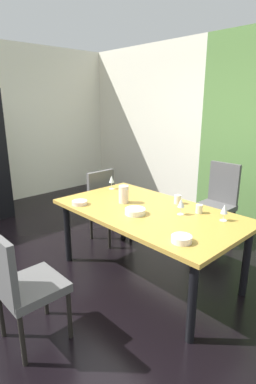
% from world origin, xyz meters
% --- Properties ---
extents(ground_plane, '(6.02, 5.37, 0.02)m').
position_xyz_m(ground_plane, '(0.00, 0.00, -0.01)').
color(ground_plane, black).
extents(back_panel_interior, '(2.73, 0.10, 2.78)m').
position_xyz_m(back_panel_interior, '(-1.64, 2.64, 1.39)').
color(back_panel_interior, '#EDE6CE').
rests_on(back_panel_interior, ground_plane).
extents(dining_table, '(1.91, 1.06, 0.75)m').
position_xyz_m(dining_table, '(0.58, 0.43, 0.67)').
color(dining_table, gold).
rests_on(dining_table, ground_plane).
extents(chair_left_far, '(0.44, 0.44, 0.91)m').
position_xyz_m(chair_left_far, '(-0.44, 0.73, 0.52)').
color(chair_left_far, '#565454').
rests_on(chair_left_far, ground_plane).
extents(chair_head_near, '(0.44, 0.44, 0.94)m').
position_xyz_m(chair_head_near, '(0.58, -0.93, 0.53)').
color(chair_head_near, '#565454').
rests_on(chair_head_near, ground_plane).
extents(chair_head_far, '(0.44, 0.45, 1.03)m').
position_xyz_m(chair_head_far, '(0.58, 1.79, 0.56)').
color(chair_head_far, '#565454').
rests_on(chair_head_far, ground_plane).
extents(wine_glass_corner, '(0.07, 0.07, 0.16)m').
position_xyz_m(wine_glass_corner, '(0.88, 0.56, 0.86)').
color(wine_glass_corner, silver).
rests_on(wine_glass_corner, dining_table).
extents(wine_glass_north, '(0.07, 0.07, 0.17)m').
position_xyz_m(wine_glass_north, '(-0.25, 0.64, 0.87)').
color(wine_glass_north, silver).
rests_on(wine_glass_north, dining_table).
extents(wine_glass_east, '(0.07, 0.07, 0.15)m').
position_xyz_m(wine_glass_east, '(1.24, 0.71, 0.86)').
color(wine_glass_east, silver).
rests_on(wine_glass_east, dining_table).
extents(serving_bowl_left, '(0.20, 0.20, 0.05)m').
position_xyz_m(serving_bowl_left, '(0.57, 0.25, 0.78)').
color(serving_bowl_left, white).
rests_on(serving_bowl_left, dining_table).
extents(serving_bowl_center, '(0.16, 0.16, 0.04)m').
position_xyz_m(serving_bowl_center, '(-0.03, 0.02, 0.77)').
color(serving_bowl_center, silver).
rests_on(serving_bowl_center, dining_table).
extents(serving_bowl_west, '(0.16, 0.16, 0.05)m').
position_xyz_m(serving_bowl_west, '(1.25, 0.08, 0.77)').
color(serving_bowl_west, white).
rests_on(serving_bowl_west, dining_table).
extents(cup_near_window, '(0.07, 0.07, 0.08)m').
position_xyz_m(cup_near_window, '(0.98, 0.72, 0.79)').
color(cup_near_window, beige).
rests_on(cup_near_window, dining_table).
extents(cup_front, '(0.07, 0.07, 0.09)m').
position_xyz_m(cup_front, '(0.66, 0.79, 0.80)').
color(cup_front, white).
rests_on(cup_front, dining_table).
extents(pitcher_near_shelf, '(0.12, 0.11, 0.19)m').
position_xyz_m(pitcher_near_shelf, '(0.25, 0.39, 0.84)').
color(pitcher_near_shelf, beige).
rests_on(pitcher_near_shelf, dining_table).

